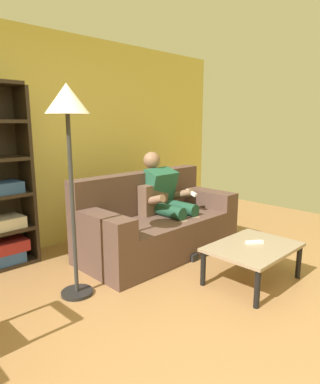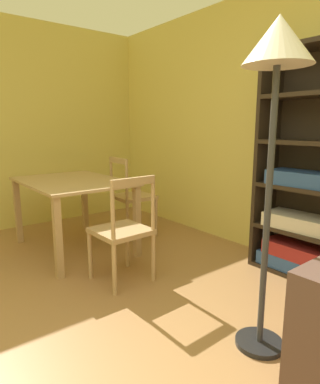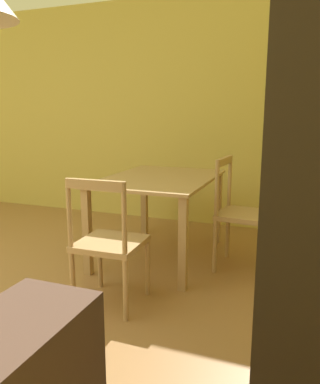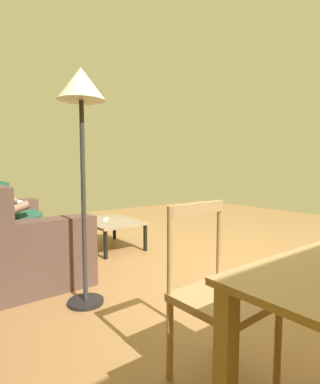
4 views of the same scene
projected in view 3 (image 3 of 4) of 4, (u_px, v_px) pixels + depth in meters
name	position (u px, v px, depth m)	size (l,w,h in m)	color
wall_side	(103.00, 113.00, 4.84)	(0.12, 5.57, 2.56)	#D2BE5D
dining_table	(160.00, 189.00, 3.40)	(1.25, 0.90, 0.73)	tan
dining_chair_near_wall	(241.00, 214.00, 3.19)	(0.45, 0.45, 0.93)	tan
dining_chair_facing_couch	(109.00, 243.00, 2.57)	(0.43, 0.43, 0.89)	tan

